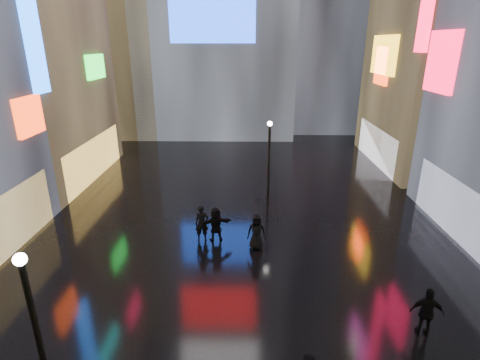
{
  "coord_description": "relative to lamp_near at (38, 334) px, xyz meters",
  "views": [
    {
      "loc": [
        0.22,
        -0.44,
        9.59
      ],
      "look_at": [
        0.0,
        12.0,
        5.0
      ],
      "focal_mm": 28.0,
      "sensor_mm": 36.0,
      "label": 1
    }
  ],
  "objects": [
    {
      "name": "pedestrian_4",
      "position": [
        5.55,
        9.09,
        -2.02
      ],
      "size": [
        0.92,
        0.62,
        1.84
      ],
      "primitive_type": "imported",
      "rotation": [
        0.0,
        0.0,
        -0.04
      ],
      "color": "black",
      "rests_on": "ground"
    },
    {
      "name": "lamp_far",
      "position": [
        6.42,
        14.89,
        0.0
      ],
      "size": [
        0.3,
        0.3,
        5.2
      ],
      "color": "black",
      "rests_on": "ground"
    },
    {
      "name": "building_left_far",
      "position": [
        -11.17,
        19.33,
        8.04
      ],
      "size": [
        10.28,
        12.0,
        22.0
      ],
      "color": "black",
      "rests_on": "ground"
    },
    {
      "name": "pedestrian_5",
      "position": [
        3.51,
        9.87,
        -2.03
      ],
      "size": [
        1.78,
        0.95,
        1.83
      ],
      "primitive_type": "imported",
      "rotation": [
        0.0,
        0.0,
        3.4
      ],
      "color": "black",
      "rests_on": "ground"
    },
    {
      "name": "tower_flank_left",
      "position": [
        -9.19,
        35.33,
        10.06
      ],
      "size": [
        10.0,
        10.0,
        26.0
      ],
      "primitive_type": "cube",
      "color": "black",
      "rests_on": "ground"
    },
    {
      "name": "lamp_near",
      "position": [
        0.0,
        0.0,
        0.0
      ],
      "size": [
        0.3,
        0.3,
        5.2
      ],
      "color": "black",
      "rests_on": "ground"
    },
    {
      "name": "ground",
      "position": [
        4.81,
        13.33,
        -2.94
      ],
      "size": [
        140.0,
        140.0,
        0.0
      ],
      "primitive_type": "plane",
      "color": "black",
      "rests_on": "ground"
    },
    {
      "name": "umbrella_2",
      "position": [
        5.55,
        9.09,
        -0.66
      ],
      "size": [
        1.22,
        1.2,
        0.89
      ],
      "primitive_type": "imported",
      "rotation": [
        0.0,
        0.0,
        5.0
      ],
      "color": "black",
      "rests_on": "pedestrian_4"
    },
    {
      "name": "pedestrian_3",
      "position": [
        11.24,
        3.41,
        -2.01
      ],
      "size": [
        1.16,
        0.67,
        1.86
      ],
      "primitive_type": "imported",
      "rotation": [
        0.0,
        0.0,
        2.93
      ],
      "color": "black",
      "rests_on": "ground"
    },
    {
      "name": "pedestrian_6",
      "position": [
        2.8,
        9.86,
        -1.99
      ],
      "size": [
        0.75,
        0.55,
        1.91
      ],
      "primitive_type": "imported",
      "rotation": [
        0.0,
        0.0,
        0.14
      ],
      "color": "black",
      "rests_on": "ground"
    }
  ]
}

